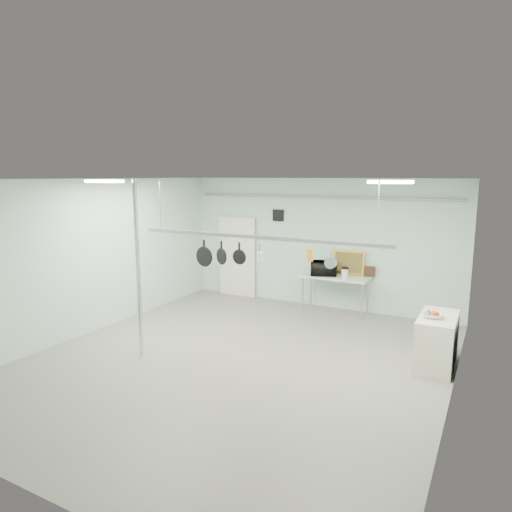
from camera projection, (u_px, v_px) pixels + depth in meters
The scene contains 25 objects.
floor at pixel (238, 360), 8.15m from camera, with size 8.00×8.00×0.00m, color gray.
ceiling at pixel (236, 180), 7.60m from camera, with size 7.00×8.00×0.02m, color silver.
back_wall at pixel (318, 243), 11.34m from camera, with size 7.00×0.02×3.20m, color #ACCEBE.
right_wall at pixel (456, 298), 6.26m from camera, with size 0.02×8.00×3.20m, color #ACCEBE.
door at pixel (238, 258), 12.46m from camera, with size 1.10×0.10×2.20m, color silver.
wall_vent at pixel (278, 215), 11.72m from camera, with size 0.30×0.04×0.30m, color black.
conduit_pipe at pixel (318, 197), 11.07m from camera, with size 0.07×0.07×6.60m, color gray.
chrome_pole at pixel (138, 270), 8.14m from camera, with size 0.08×0.08×3.20m, color silver.
prep_table at pixel (335, 279), 10.86m from camera, with size 1.60×0.70×0.91m.
side_cabinet at pixel (437, 341), 7.83m from camera, with size 0.60×1.20×0.90m, color beige.
pot_rack at pixel (255, 235), 7.94m from camera, with size 4.80×0.06×1.00m.
light_panel_left at pixel (104, 181), 7.93m from camera, with size 0.65×0.30×0.05m, color white.
light_panel_right at pixel (391, 182), 7.02m from camera, with size 0.65×0.30×0.05m, color white.
microwave at pixel (324, 268), 10.90m from camera, with size 0.61×0.41×0.34m, color black.
coffee_canister at pixel (345, 274), 10.55m from camera, with size 0.15×0.15×0.23m, color silver.
painting_large at pixel (349, 263), 10.96m from camera, with size 0.78×0.05×0.58m, color gold.
painting_small at pixel (369, 271), 10.76m from camera, with size 0.30×0.04×0.25m, color #311C11.
fruit_bowl at pixel (432, 315), 7.66m from camera, with size 0.34×0.34×0.08m, color white.
skillet_left at pixel (204, 253), 8.51m from camera, with size 0.38×0.06×0.52m, color black, non-canonical shape.
skillet_mid at pixel (221, 253), 8.33m from camera, with size 0.31×0.06×0.43m, color black, non-canonical shape.
skillet_right at pixel (239, 253), 8.15m from camera, with size 0.27×0.06×0.38m, color black, non-canonical shape.
whisk at pixel (260, 254), 7.95m from camera, with size 0.19×0.19×0.34m, color silver, non-canonical shape.
grater at pixel (310, 255), 7.51m from camera, with size 0.10×0.02×0.23m, color gold, non-canonical shape.
saucepan at pixel (331, 260), 7.35m from camera, with size 0.19×0.10×0.33m, color #A6A7AB, non-canonical shape.
fruit_cluster at pixel (432, 313), 7.66m from camera, with size 0.24×0.24×0.09m, color #AB270F, non-canonical shape.
Camera 1 is at (3.91, -6.65, 3.25)m, focal length 32.00 mm.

